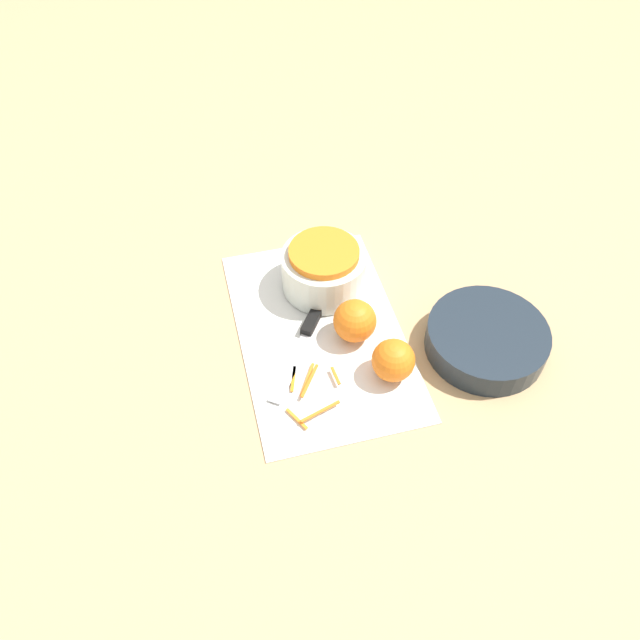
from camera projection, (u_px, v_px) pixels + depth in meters
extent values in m
plane|color=tan|center=(320.00, 333.00, 1.12)|extent=(4.00, 4.00, 0.00)
cube|color=silver|center=(320.00, 332.00, 1.12)|extent=(0.46, 0.29, 0.01)
cylinder|color=silver|center=(324.00, 271.00, 1.16)|extent=(0.16, 0.16, 0.08)
cylinder|color=orange|center=(324.00, 254.00, 1.13)|extent=(0.13, 0.13, 0.02)
cylinder|color=#1E2833|center=(486.00, 339.00, 1.08)|extent=(0.21, 0.21, 0.05)
cube|color=black|center=(318.00, 313.00, 1.13)|extent=(0.09, 0.07, 0.02)
cube|color=silver|center=(291.00, 368.00, 1.06)|extent=(0.14, 0.10, 0.00)
sphere|color=orange|center=(355.00, 321.00, 1.08)|extent=(0.08, 0.08, 0.08)
sphere|color=orange|center=(393.00, 360.00, 1.03)|extent=(0.07, 0.07, 0.07)
cube|color=orange|center=(293.00, 379.00, 1.05)|extent=(0.05, 0.02, 0.00)
cube|color=orange|center=(297.00, 419.00, 1.00)|extent=(0.05, 0.03, 0.00)
cube|color=orange|center=(310.00, 381.00, 1.04)|extent=(0.06, 0.04, 0.00)
cube|color=orange|center=(337.00, 375.00, 1.04)|extent=(0.04, 0.01, 0.00)
cube|color=orange|center=(307.00, 380.00, 1.05)|extent=(0.06, 0.04, 0.00)
cube|color=orange|center=(320.00, 411.00, 1.00)|extent=(0.03, 0.07, 0.00)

